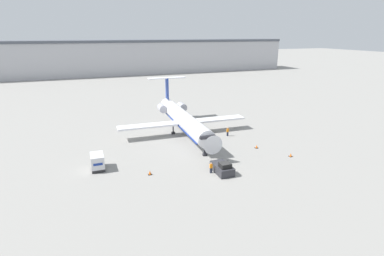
{
  "coord_description": "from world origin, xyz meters",
  "views": [
    {
      "loc": [
        -18.55,
        -35.88,
        19.95
      ],
      "look_at": [
        0.0,
        13.44,
        3.19
      ],
      "focal_mm": 28.0,
      "sensor_mm": 36.0,
      "label": 1
    }
  ],
  "objects_px": {
    "traffic_cone_left": "(150,173)",
    "pushback_tug": "(222,168)",
    "luggage_cart": "(97,162)",
    "worker_near_tug": "(211,168)",
    "traffic_cone_mid": "(291,155)",
    "traffic_cone_right": "(257,147)",
    "worker_by_wing": "(228,131)",
    "airplane_main": "(184,119)"
  },
  "relations": [
    {
      "from": "traffic_cone_left",
      "to": "pushback_tug",
      "type": "bearing_deg",
      "value": -16.65
    },
    {
      "from": "luggage_cart",
      "to": "worker_near_tug",
      "type": "height_order",
      "value": "luggage_cart"
    },
    {
      "from": "traffic_cone_mid",
      "to": "luggage_cart",
      "type": "bearing_deg",
      "value": 168.25
    },
    {
      "from": "traffic_cone_right",
      "to": "traffic_cone_left",
      "type": "bearing_deg",
      "value": -169.84
    },
    {
      "from": "worker_by_wing",
      "to": "traffic_cone_right",
      "type": "distance_m",
      "value": 8.16
    },
    {
      "from": "traffic_cone_left",
      "to": "traffic_cone_mid",
      "type": "bearing_deg",
      "value": -4.09
    },
    {
      "from": "pushback_tug",
      "to": "luggage_cart",
      "type": "xyz_separation_m",
      "value": [
        -17.34,
        7.8,
        0.48
      ]
    },
    {
      "from": "airplane_main",
      "to": "traffic_cone_left",
      "type": "distance_m",
      "value": 19.27
    },
    {
      "from": "airplane_main",
      "to": "luggage_cart",
      "type": "xyz_separation_m",
      "value": [
        -17.81,
        -10.99,
        -2.01
      ]
    },
    {
      "from": "pushback_tug",
      "to": "worker_by_wing",
      "type": "distance_m",
      "value": 16.92
    },
    {
      "from": "airplane_main",
      "to": "traffic_cone_left",
      "type": "bearing_deg",
      "value": -124.47
    },
    {
      "from": "traffic_cone_left",
      "to": "worker_by_wing",
      "type": "bearing_deg",
      "value": 31.8
    },
    {
      "from": "pushback_tug",
      "to": "traffic_cone_mid",
      "type": "relative_size",
      "value": 6.95
    },
    {
      "from": "pushback_tug",
      "to": "traffic_cone_left",
      "type": "relative_size",
      "value": 6.09
    },
    {
      "from": "luggage_cart",
      "to": "traffic_cone_left",
      "type": "relative_size",
      "value": 4.58
    },
    {
      "from": "traffic_cone_right",
      "to": "worker_near_tug",
      "type": "bearing_deg",
      "value": -151.99
    },
    {
      "from": "pushback_tug",
      "to": "worker_near_tug",
      "type": "bearing_deg",
      "value": 165.11
    },
    {
      "from": "worker_by_wing",
      "to": "traffic_cone_right",
      "type": "xyz_separation_m",
      "value": [
        1.86,
        -7.92,
        -0.65
      ]
    },
    {
      "from": "airplane_main",
      "to": "luggage_cart",
      "type": "relative_size",
      "value": 9.54
    },
    {
      "from": "traffic_cone_right",
      "to": "traffic_cone_mid",
      "type": "height_order",
      "value": "traffic_cone_right"
    },
    {
      "from": "airplane_main",
      "to": "worker_by_wing",
      "type": "height_order",
      "value": "airplane_main"
    },
    {
      "from": "luggage_cart",
      "to": "traffic_cone_left",
      "type": "height_order",
      "value": "luggage_cart"
    },
    {
      "from": "pushback_tug",
      "to": "traffic_cone_right",
      "type": "distance_m",
      "value": 12.29
    },
    {
      "from": "traffic_cone_mid",
      "to": "worker_near_tug",
      "type": "bearing_deg",
      "value": -176.45
    },
    {
      "from": "worker_by_wing",
      "to": "luggage_cart",
      "type": "bearing_deg",
      "value": -165.03
    },
    {
      "from": "traffic_cone_left",
      "to": "traffic_cone_right",
      "type": "xyz_separation_m",
      "value": [
        20.57,
        3.68,
        -0.03
      ]
    },
    {
      "from": "airplane_main",
      "to": "pushback_tug",
      "type": "bearing_deg",
      "value": -91.44
    },
    {
      "from": "worker_near_tug",
      "to": "traffic_cone_mid",
      "type": "height_order",
      "value": "worker_near_tug"
    },
    {
      "from": "airplane_main",
      "to": "pushback_tug",
      "type": "relative_size",
      "value": 7.18
    },
    {
      "from": "worker_by_wing",
      "to": "traffic_cone_mid",
      "type": "height_order",
      "value": "worker_by_wing"
    },
    {
      "from": "traffic_cone_left",
      "to": "luggage_cart",
      "type": "bearing_deg",
      "value": 146.12
    },
    {
      "from": "pushback_tug",
      "to": "traffic_cone_mid",
      "type": "height_order",
      "value": "pushback_tug"
    },
    {
      "from": "traffic_cone_left",
      "to": "airplane_main",
      "type": "bearing_deg",
      "value": 55.53
    },
    {
      "from": "traffic_cone_right",
      "to": "worker_by_wing",
      "type": "bearing_deg",
      "value": 103.19
    },
    {
      "from": "luggage_cart",
      "to": "worker_by_wing",
      "type": "height_order",
      "value": "luggage_cart"
    },
    {
      "from": "pushback_tug",
      "to": "traffic_cone_left",
      "type": "bearing_deg",
      "value": 163.35
    },
    {
      "from": "luggage_cart",
      "to": "traffic_cone_right",
      "type": "relative_size",
      "value": 5.1
    },
    {
      "from": "pushback_tug",
      "to": "worker_near_tug",
      "type": "xyz_separation_m",
      "value": [
        -1.64,
        0.44,
        0.15
      ]
    },
    {
      "from": "luggage_cart",
      "to": "worker_by_wing",
      "type": "xyz_separation_m",
      "value": [
        25.74,
        6.88,
        -0.25
      ]
    },
    {
      "from": "worker_near_tug",
      "to": "worker_by_wing",
      "type": "height_order",
      "value": "worker_by_wing"
    },
    {
      "from": "airplane_main",
      "to": "luggage_cart",
      "type": "height_order",
      "value": "airplane_main"
    },
    {
      "from": "pushback_tug",
      "to": "traffic_cone_right",
      "type": "bearing_deg",
      "value": 33.42
    }
  ]
}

